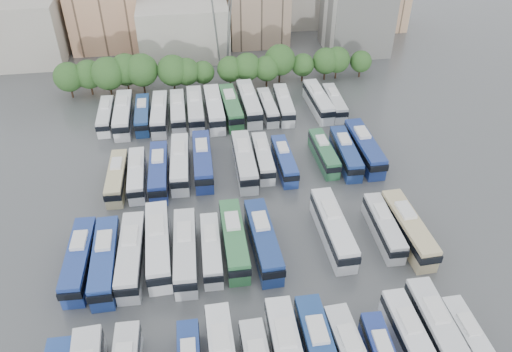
{
  "coord_description": "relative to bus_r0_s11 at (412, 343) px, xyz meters",
  "views": [
    {
      "loc": [
        -5.92,
        -52.35,
        47.4
      ],
      "look_at": [
        2.76,
        6.44,
        3.0
      ],
      "focal_mm": 35.0,
      "sensor_mm": 36.0,
      "label": 1
    }
  ],
  "objects": [
    {
      "name": "ground",
      "position": [
        -14.98,
        23.54,
        -1.88
      ],
      "size": [
        220.0,
        220.0,
        0.0
      ],
      "primitive_type": "plane",
      "color": "#424447",
      "rests_on": "ground"
    },
    {
      "name": "tree_line",
      "position": [
        -18.15,
        65.64,
        2.63
      ],
      "size": [
        65.11,
        8.03,
        8.32
      ],
      "color": "black",
      "rests_on": "ground"
    },
    {
      "name": "city_buildings",
      "position": [
        -22.44,
        95.41,
        5.99
      ],
      "size": [
        102.0,
        35.0,
        20.0
      ],
      "color": "#9E998E",
      "rests_on": "ground"
    },
    {
      "name": "bus_r0_s11",
      "position": [
        0.0,
        0.0,
        0.0
      ],
      "size": [
        2.83,
        12.27,
        3.84
      ],
      "rotation": [
        0.0,
        0.0,
        0.01
      ],
      "color": "silver",
      "rests_on": "ground"
    },
    {
      "name": "bus_r0_s12",
      "position": [
        3.27,
        0.62,
        0.13
      ],
      "size": [
        2.86,
        13.06,
        4.1
      ],
      "rotation": [
        0.0,
        0.0,
        -0.0
      ],
      "color": "silver",
      "rests_on": "ground"
    },
    {
      "name": "bus_r0_s13",
      "position": [
        6.28,
        -0.92,
        -0.21
      ],
      "size": [
        2.52,
        10.9,
        3.41
      ],
      "rotation": [
        0.0,
        0.0,
        0.01
      ],
      "color": "silver",
      "rests_on": "ground"
    },
    {
      "name": "bus_r1_s0",
      "position": [
        -36.28,
        17.42,
        0.06
      ],
      "size": [
        3.2,
        12.69,
        3.95
      ],
      "rotation": [
        0.0,
        0.0,
        -0.04
      ],
      "color": "navy",
      "rests_on": "ground"
    },
    {
      "name": "bus_r1_s1",
      "position": [
        -33.09,
        16.71,
        0.13
      ],
      "size": [
        2.97,
        13.13,
        4.11
      ],
      "rotation": [
        0.0,
        0.0,
        0.01
      ],
      "color": "navy",
      "rests_on": "ground"
    },
    {
      "name": "bus_r1_s2",
      "position": [
        -29.95,
        17.18,
        0.13
      ],
      "size": [
        3.22,
        13.12,
        4.09
      ],
      "rotation": [
        0.0,
        0.0,
        -0.03
      ],
      "color": "silver",
      "rests_on": "ground"
    },
    {
      "name": "bus_r1_s3",
      "position": [
        -26.59,
        18.46,
        0.21
      ],
      "size": [
        3.4,
        13.71,
        4.27
      ],
      "rotation": [
        0.0,
        0.0,
        0.03
      ],
      "color": "silver",
      "rests_on": "ground"
    },
    {
      "name": "bus_r1_s4",
      "position": [
        -23.21,
        16.94,
        0.12
      ],
      "size": [
        3.18,
        13.06,
        4.08
      ],
      "rotation": [
        0.0,
        0.0,
        -0.03
      ],
      "color": "silver",
      "rests_on": "ground"
    },
    {
      "name": "bus_r1_s5",
      "position": [
        -19.92,
        17.05,
        -0.17
      ],
      "size": [
        2.67,
        11.2,
        3.5
      ],
      "rotation": [
        0.0,
        0.0,
        -0.02
      ],
      "color": "silver",
      "rests_on": "ground"
    },
    {
      "name": "bus_r1_s6",
      "position": [
        -16.86,
        18.09,
        0.1
      ],
      "size": [
        2.83,
        12.89,
        4.04
      ],
      "rotation": [
        0.0,
        0.0,
        0.0
      ],
      "color": "#317341",
      "rests_on": "ground"
    },
    {
      "name": "bus_r1_s7",
      "position": [
        -13.14,
        17.39,
        0.15
      ],
      "size": [
        3.42,
        13.33,
        4.15
      ],
      "rotation": [
        0.0,
        0.0,
        0.04
      ],
      "color": "navy",
      "rests_on": "ground"
    },
    {
      "name": "bus_r1_s10",
      "position": [
        -3.55,
        18.22,
        0.19
      ],
      "size": [
        3.2,
        13.51,
        4.22
      ],
      "rotation": [
        0.0,
        0.0,
        0.02
      ],
      "color": "silver",
      "rests_on": "ground"
    },
    {
      "name": "bus_r1_s12",
      "position": [
        3.39,
        17.8,
        -0.13
      ],
      "size": [
        2.64,
        11.42,
        3.57
      ],
      "rotation": [
        0.0,
        0.0,
        -0.01
      ],
      "color": "silver",
      "rests_on": "ground"
    },
    {
      "name": "bus_r1_s13",
      "position": [
        6.39,
        16.78,
        0.12
      ],
      "size": [
        3.33,
        13.12,
        4.08
      ],
      "rotation": [
        0.0,
        0.0,
        0.04
      ],
      "color": "tan",
      "rests_on": "ground"
    },
    {
      "name": "bus_r2_s1",
      "position": [
        -33.01,
        34.41,
        -0.13
      ],
      "size": [
        2.82,
        11.47,
        3.58
      ],
      "rotation": [
        0.0,
        0.0,
        -0.03
      ],
      "color": "tan",
      "rests_on": "ground"
    },
    {
      "name": "bus_r2_s2",
      "position": [
        -30.05,
        34.7,
        -0.14
      ],
      "size": [
        2.67,
        11.37,
        3.55
      ],
      "rotation": [
        0.0,
        0.0,
        0.02
      ],
      "color": "white",
      "rests_on": "ground"
    },
    {
      "name": "bus_r2_s3",
      "position": [
        -26.7,
        34.74,
        0.07
      ],
      "size": [
        2.95,
        12.72,
        3.98
      ],
      "rotation": [
        0.0,
        0.0,
        -0.01
      ],
      "color": "navy",
      "rests_on": "ground"
    },
    {
      "name": "bus_r2_s4",
      "position": [
        -23.38,
        36.49,
        0.1
      ],
      "size": [
        3.25,
        12.94,
        4.03
      ],
      "rotation": [
        0.0,
        0.0,
        -0.04
      ],
      "color": "silver",
      "rests_on": "ground"
    },
    {
      "name": "bus_r2_s5",
      "position": [
        -19.81,
        36.68,
        0.14
      ],
      "size": [
        3.09,
        13.18,
        4.12
      ],
      "rotation": [
        0.0,
        0.0,
        -0.02
      ],
      "color": "navy",
      "rests_on": "ground"
    },
    {
      "name": "bus_r2_s7",
      "position": [
        -13.26,
        35.55,
        0.16
      ],
      "size": [
        2.98,
        13.27,
        4.16
      ],
      "rotation": [
        0.0,
        0.0,
        -0.01
      ],
      "color": "silver",
      "rests_on": "ground"
    },
    {
      "name": "bus_r2_s8",
      "position": [
        -10.13,
        36.45,
        -0.15
      ],
      "size": [
        2.62,
        11.29,
        3.53
      ],
      "rotation": [
        0.0,
        0.0,
        -0.01
      ],
      "color": "silver",
      "rests_on": "ground"
    },
    {
      "name": "bus_r2_s9",
      "position": [
        -6.88,
        35.19,
        -0.16
      ],
      "size": [
        2.58,
        11.22,
        3.51
      ],
      "rotation": [
        0.0,
        0.0,
        0.01
      ],
      "color": "navy",
      "rests_on": "ground"
    },
    {
      "name": "bus_r2_s11",
      "position": [
        -0.08,
        36.36,
        -0.17
      ],
      "size": [
        2.77,
        11.19,
        3.49
      ],
      "rotation": [
        0.0,
        0.0,
        0.03
      ],
      "color": "#2B6540",
      "rests_on": "ground"
    },
    {
      "name": "bus_r2_s12",
      "position": [
        3.37,
        35.6,
        -0.0
      ],
      "size": [
        3.05,
        12.3,
        3.83
      ],
      "rotation": [
        0.0,
        0.0,
        -0.03
      ],
      "color": "navy",
      "rests_on": "ground"
    },
    {
      "name": "bus_r2_s13",
      "position": [
        6.74,
        36.34,
        0.19
      ],
      "size": [
        3.16,
        13.52,
        4.23
      ],
      "rotation": [
        0.0,
        0.0,
        0.02
      ],
      "color": "navy",
      "rests_on": "ground"
    },
    {
      "name": "bus_r3_s0",
      "position": [
        -36.49,
        54.04,
        -0.2
      ],
      "size": [
        2.39,
        10.94,
        3.43
      ],
      "rotation": [
        0.0,
        0.0,
        0.0
      ],
      "color": "silver",
      "rests_on": "ground"
    },
    {
      "name": "bus_r3_s1",
      "position": [
        -33.26,
        53.51,
        0.16
      ],
      "size": [
        2.91,
        13.25,
        4.16
      ],
      "rotation": [
        0.0,
        0.0,
        0.0
      ],
      "color": "silver",
      "rests_on": "ground"
    },
    {
      "name": "bus_r3_s2",
      "position": [
        -29.83,
        53.38,
        -0.14
      ],
      "size": [
        2.53,
        11.36,
        3.56
      ],
      "rotation": [
        0.0,
        0.0,
        0.0
      ],
      "color": "navy",
      "rests_on": "ground"
    },
    {
      "name": "bus_r3_s3",
      "position": [
        -26.71,
        52.97,
        0.04
      ],
      "size": [
        3.14,
        12.59,
        3.92
      ],
      "rotation": [
        0.0,
        0.0,
        -0.03
      ],
      "color": "silver",
      "rests_on": "ground"
    },
    {
      "name": "bus_r3_s4",
      "position": [
        -23.35,
        53.56,
        -0.03
      ],
      "size": [
        2.66,
        12.05,
        3.78
      ],
      "rotation": [
        0.0,
        0.0,
        0.0
      ],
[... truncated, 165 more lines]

